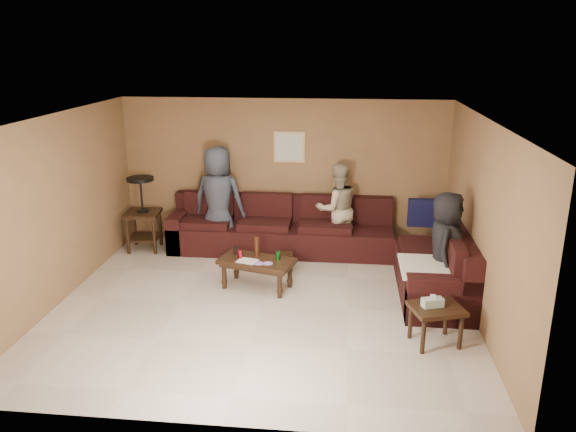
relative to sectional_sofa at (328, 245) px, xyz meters
The scene contains 10 objects.
room 2.18m from the sectional_sofa, 118.22° to the right, with size 5.60×5.50×2.50m.
sectional_sofa is the anchor object (origin of this frame).
coffee_table 1.38m from the sectional_sofa, 135.38° to the right, with size 1.15×0.79×0.72m.
end_table_left 3.16m from the sectional_sofa, behind, with size 0.60×0.60×1.26m.
side_table_right 2.65m from the sectional_sofa, 60.00° to the right, with size 0.69×0.62×0.62m.
waste_bin 0.72m from the sectional_sofa, 158.45° to the right, with size 0.22×0.22×0.27m, color black.
wall_art 1.82m from the sectional_sofa, 126.63° to the left, with size 0.52×0.04×0.52m.
person_left 1.99m from the sectional_sofa, 165.27° to the left, with size 0.87×0.57×1.78m, color #313845.
person_middle 0.73m from the sectional_sofa, 78.23° to the left, with size 0.74×0.58×1.52m, color tan.
person_right 1.97m from the sectional_sofa, 33.94° to the right, with size 0.74×0.48×1.52m, color black.
Camera 1 is at (1.06, -6.77, 3.40)m, focal length 35.00 mm.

